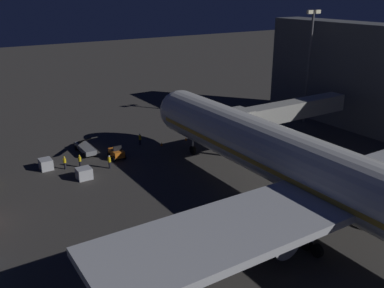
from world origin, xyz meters
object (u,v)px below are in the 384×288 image
jet_bridge (280,113)px  ground_crew_by_tug (65,162)px  belt_loader (85,147)px  ground_crew_marshaller_fwd (140,139)px  traffic_cone_nose_port (186,139)px  traffic_cone_nose_starboard (162,144)px  airliner_at_gate (352,188)px  ground_crew_near_nose_gear (109,161)px  ground_crew_by_belt_loader (80,160)px  baggage_container_mid_row (84,173)px  baggage_container_near_belt (46,164)px  apron_floodlight_mast (309,60)px  baggage_tug_lead (117,153)px

jet_bridge → ground_crew_by_tug: (29.25, -9.52, -4.67)m
belt_loader → ground_crew_marshaller_fwd: 8.33m
traffic_cone_nose_port → traffic_cone_nose_starboard: (4.40, 0.00, 0.00)m
airliner_at_gate → belt_loader: airliner_at_gate is taller
jet_bridge → ground_crew_near_nose_gear: (24.12, -6.57, -4.66)m
ground_crew_by_belt_loader → ground_crew_marshaller_fwd: ground_crew_marshaller_fwd is taller
jet_bridge → traffic_cone_nose_port: bearing=-47.8°
ground_crew_near_nose_gear → traffic_cone_nose_port: (-14.50, -4.04, -0.75)m
ground_crew_marshaller_fwd → airliner_at_gate: bearing=98.0°
traffic_cone_nose_port → traffic_cone_nose_starboard: bearing=0.0°
jet_bridge → baggage_container_mid_row: size_ratio=12.11×
jet_bridge → baggage_container_near_belt: 33.59m
traffic_cone_nose_port → baggage_container_mid_row: bearing=16.3°
ground_crew_near_nose_gear → ground_crew_by_tug: (5.13, -2.95, -0.02)m
ground_crew_marshaller_fwd → traffic_cone_nose_port: bearing=163.8°
airliner_at_gate → belt_loader: size_ratio=7.80×
ground_crew_marshaller_fwd → ground_crew_by_belt_loader: bearing=18.5°
jet_bridge → baggage_container_near_belt: jet_bridge is taller
airliner_at_gate → traffic_cone_nose_starboard: size_ratio=124.30×
baggage_container_mid_row → baggage_container_near_belt: bearing=-59.9°
apron_floodlight_mast → ground_crew_marshaller_fwd: 32.37m
belt_loader → jet_bridge: bearing=150.8°
ground_crew_by_tug → jet_bridge: bearing=162.0°
belt_loader → baggage_tug_lead: bearing=124.7°
jet_bridge → traffic_cone_nose_port: size_ratio=40.02×
belt_loader → ground_crew_marshaller_fwd: size_ratio=4.79×
airliner_at_gate → ground_crew_by_tug: size_ratio=37.26×
ground_crew_near_nose_gear → traffic_cone_nose_starboard: ground_crew_near_nose_gear is taller
baggage_container_mid_row → ground_crew_by_tug: ground_crew_by_tug is taller
baggage_tug_lead → ground_crew_by_belt_loader: (5.48, 0.44, 0.21)m
belt_loader → traffic_cone_nose_port: size_ratio=15.93×
ground_crew_near_nose_gear → airliner_at_gate: bearing=113.4°
belt_loader → baggage_container_mid_row: belt_loader is taller
ground_crew_by_tug → traffic_cone_nose_port: bearing=-176.8°
apron_floodlight_mast → ground_crew_near_nose_gear: apron_floodlight_mast is taller
belt_loader → traffic_cone_nose_starboard: (-10.88, 3.30, -0.58)m
baggage_container_near_belt → ground_crew_by_tug: size_ratio=1.03×
jet_bridge → traffic_cone_nose_port: jet_bridge is taller
ground_crew_by_tug → airliner_at_gate: bearing=119.0°
baggage_container_near_belt → baggage_container_mid_row: (-3.29, 5.68, 0.01)m
belt_loader → baggage_container_mid_row: 9.29m
baggage_tug_lead → jet_bridge: bearing=156.5°
baggage_tug_lead → ground_crew_by_belt_loader: size_ratio=1.47×
apron_floodlight_mast → baggage_container_mid_row: bearing=3.5°
baggage_container_near_belt → traffic_cone_nose_starboard: baggage_container_near_belt is taller
ground_crew_by_tug → baggage_container_mid_row: bearing=104.8°
baggage_tug_lead → ground_crew_by_tug: bearing=-0.1°
airliner_at_gate → baggage_container_mid_row: bearing=-59.0°
baggage_container_mid_row → ground_crew_marshaller_fwd: (-11.44, -7.46, 0.29)m
apron_floodlight_mast → baggage_tug_lead: apron_floodlight_mast is taller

